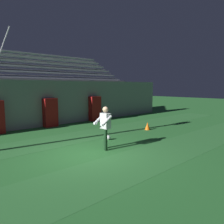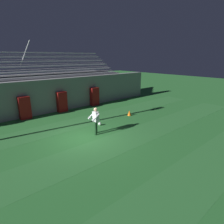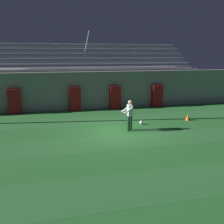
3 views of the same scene
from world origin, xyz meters
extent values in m
plane|color=#2D7533|center=(0.00, 0.00, 0.00)|extent=(80.00, 80.00, 0.00)
cube|color=#337A38|center=(0.00, -6.00, 0.00)|extent=(28.00, 2.14, 0.01)
cube|color=#337A38|center=(0.00, -1.71, 0.00)|extent=(28.00, 2.14, 0.01)
cube|color=#337A38|center=(0.00, 2.57, 0.00)|extent=(28.00, 2.14, 0.01)
cube|color=gray|center=(0.00, 6.50, 1.40)|extent=(24.00, 0.60, 2.80)
cube|color=maroon|center=(-1.52, 5.95, 0.86)|extent=(0.82, 0.44, 1.72)
cube|color=maroon|center=(1.52, 5.95, 0.86)|extent=(0.82, 0.44, 1.72)
cube|color=maroon|center=(-5.71, 5.95, 0.86)|extent=(0.82, 0.44, 1.72)
cube|color=maroon|center=(4.95, 5.95, 0.86)|extent=(0.82, 0.44, 1.72)
cube|color=gray|center=(0.00, 9.20, 1.45)|extent=(18.00, 4.60, 2.90)
cube|color=silver|center=(0.00, 7.25, 2.95)|extent=(17.10, 0.36, 0.10)
cube|color=gray|center=(0.00, 7.05, 2.72)|extent=(17.10, 0.60, 0.04)
cube|color=silver|center=(0.00, 7.95, 3.35)|extent=(17.10, 0.36, 0.10)
cube|color=gray|center=(0.00, 7.75, 3.12)|extent=(17.10, 0.60, 0.04)
cube|color=silver|center=(0.00, 8.65, 3.75)|extent=(17.10, 0.36, 0.10)
cube|color=gray|center=(0.00, 8.45, 3.52)|extent=(17.10, 0.60, 0.04)
cube|color=silver|center=(0.00, 9.35, 4.15)|extent=(17.10, 0.36, 0.10)
cube|color=gray|center=(0.00, 9.15, 3.92)|extent=(17.10, 0.60, 0.04)
cube|color=silver|center=(0.00, 10.05, 4.55)|extent=(17.10, 0.36, 0.10)
cube|color=gray|center=(0.00, 9.85, 4.32)|extent=(17.10, 0.60, 0.04)
cube|color=silver|center=(0.00, 10.75, 4.95)|extent=(17.10, 0.36, 0.10)
cube|color=gray|center=(0.00, 10.55, 4.72)|extent=(17.10, 0.60, 0.04)
cylinder|color=silver|center=(-0.20, 8.75, 4.80)|extent=(0.06, 3.33, 2.05)
cylinder|color=#143319|center=(0.72, -0.05, 0.41)|extent=(0.14, 0.14, 0.82)
cylinder|color=#143319|center=(0.92, 0.17, 0.41)|extent=(0.14, 0.14, 0.82)
cube|color=silver|center=(0.82, 0.06, 1.12)|extent=(0.24, 0.38, 0.60)
sphere|color=tan|center=(0.82, 0.06, 1.56)|extent=(0.22, 0.22, 0.22)
cylinder|color=silver|center=(0.68, -0.18, 1.17)|extent=(0.48, 0.10, 0.37)
cylinder|color=silver|center=(0.68, 0.30, 1.17)|extent=(0.48, 0.10, 0.37)
cube|color=silver|center=(0.48, -0.14, 1.04)|extent=(0.11, 0.11, 0.08)
cube|color=silver|center=(0.48, 0.26, 1.04)|extent=(0.11, 0.11, 0.08)
sphere|color=white|center=(1.88, 1.10, 0.11)|extent=(0.22, 0.22, 0.22)
cone|color=orange|center=(5.07, 1.34, 0.21)|extent=(0.30, 0.30, 0.42)
camera|label=1|loc=(-4.61, -6.19, 2.45)|focal=35.00mm
camera|label=2|loc=(-5.41, -8.66, 4.56)|focal=30.00mm
camera|label=3|loc=(-3.40, -13.07, 4.07)|focal=42.00mm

